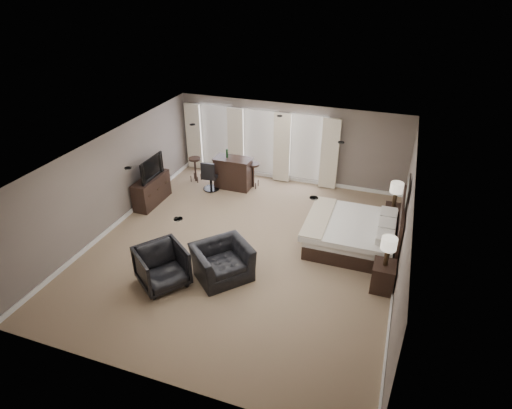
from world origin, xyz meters
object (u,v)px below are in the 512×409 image
(lamp_far, at_px, (396,195))
(bar_counter, at_px, (233,173))
(armchair_near, at_px, (222,257))
(armchair_far, at_px, (162,265))
(nightstand_near, at_px, (383,276))
(dresser, at_px, (152,190))
(nightstand_far, at_px, (392,215))
(bed, at_px, (354,222))
(tv, at_px, (150,175))
(bar_stool_left, at_px, (195,170))
(desk_chair, at_px, (211,175))
(lamp_near, at_px, (388,252))
(bar_stool_right, at_px, (253,175))

(lamp_far, distance_m, bar_counter, 5.05)
(armchair_near, bearing_deg, armchair_far, 163.60)
(nightstand_near, bearing_deg, armchair_far, -162.40)
(nightstand_near, distance_m, lamp_far, 2.96)
(dresser, relative_size, armchair_near, 1.17)
(nightstand_far, distance_m, dresser, 7.02)
(bed, bearing_deg, armchair_near, -139.75)
(nightstand_near, xyz_separation_m, tv, (-6.92, 1.75, 0.59))
(bar_stool_left, bearing_deg, dresser, -107.26)
(bed, xyz_separation_m, armchair_far, (-3.78, -2.93, -0.20))
(bed, relative_size, dresser, 1.54)
(armchair_near, bearing_deg, nightstand_far, -1.59)
(bed, bearing_deg, bar_stool_left, 158.97)
(bed, bearing_deg, nightstand_far, 58.46)
(armchair_far, xyz_separation_m, desk_chair, (-0.95, 4.63, -0.01))
(lamp_far, height_order, bar_stool_left, lamp_far)
(lamp_near, distance_m, armchair_far, 4.93)
(lamp_near, relative_size, bar_stool_right, 0.83)
(dresser, bearing_deg, armchair_far, -55.20)
(nightstand_near, distance_m, armchair_far, 4.91)
(armchair_near, height_order, bar_counter, armchair_near)
(armchair_far, height_order, bar_stool_right, armchair_far)
(armchair_far, xyz_separation_m, bar_stool_left, (-1.69, 5.04, -0.10))
(dresser, height_order, armchair_far, armchair_far)
(armchair_near, bearing_deg, lamp_far, -1.59)
(bed, xyz_separation_m, bar_counter, (-4.11, 2.08, -0.20))
(tv, bearing_deg, dresser, 0.00)
(dresser, xyz_separation_m, armchair_near, (3.39, -2.53, 0.12))
(dresser, bearing_deg, tv, 0.00)
(bed, distance_m, desk_chair, 5.03)
(tv, bearing_deg, desk_chair, -42.88)
(bar_stool_left, height_order, bar_stool_right, bar_stool_right)
(bar_stool_left, xyz_separation_m, bar_stool_right, (1.96, 0.22, 0.00))
(bar_counter, bearing_deg, nightstand_near, -35.21)
(lamp_far, bearing_deg, armchair_near, -133.76)
(dresser, distance_m, desk_chair, 1.91)
(lamp_near, bearing_deg, bar_stool_left, 150.81)
(armchair_near, relative_size, armchair_far, 1.20)
(dresser, relative_size, bar_stool_right, 1.75)
(dresser, bearing_deg, nightstand_near, -14.19)
(armchair_far, bearing_deg, desk_chair, 48.56)
(lamp_far, relative_size, desk_chair, 0.71)
(desk_chair, bearing_deg, lamp_near, 146.31)
(armchair_near, xyz_separation_m, desk_chair, (-2.09, 3.93, -0.04))
(bar_counter, bearing_deg, bar_stool_left, 178.86)
(nightstand_near, xyz_separation_m, lamp_far, (0.00, 2.90, 0.59))
(lamp_near, bearing_deg, bar_stool_right, 139.38)
(nightstand_far, relative_size, armchair_far, 0.54)
(nightstand_near, distance_m, lamp_near, 0.67)
(armchair_near, relative_size, bar_stool_right, 1.49)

